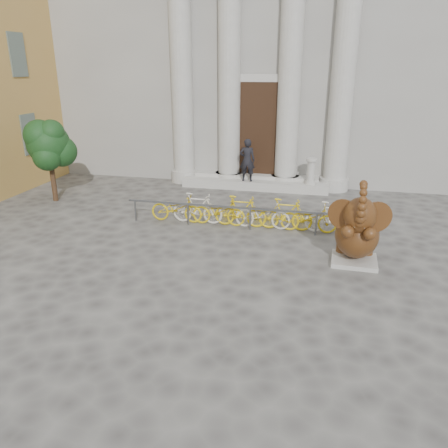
% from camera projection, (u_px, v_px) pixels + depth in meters
% --- Properties ---
extents(ground, '(80.00, 80.00, 0.00)m').
position_uv_depth(ground, '(188.00, 297.00, 9.66)').
color(ground, '#474442').
rests_on(ground, ground).
extents(classical_building, '(22.00, 10.70, 12.00)m').
position_uv_depth(classical_building, '(276.00, 40.00, 21.29)').
color(classical_building, gray).
rests_on(classical_building, ground).
extents(entrance_steps, '(6.00, 1.20, 0.36)m').
position_uv_depth(entrance_steps, '(255.00, 183.00, 18.21)').
color(entrance_steps, '#A8A59E').
rests_on(entrance_steps, ground).
extents(elephant_statue, '(1.53, 1.70, 2.28)m').
position_uv_depth(elephant_statue, '(357.00, 233.00, 11.02)').
color(elephant_statue, '#A8A59E').
rests_on(elephant_statue, ground).
extents(bike_rack, '(8.00, 0.53, 1.00)m').
position_uv_depth(bike_rack, '(251.00, 212.00, 13.65)').
color(bike_rack, slate).
rests_on(bike_rack, ground).
extents(tree, '(1.75, 1.59, 3.03)m').
position_uv_depth(tree, '(49.00, 145.00, 15.78)').
color(tree, '#332114').
rests_on(tree, ground).
extents(pedestrian, '(0.65, 0.45, 1.72)m').
position_uv_depth(pedestrian, '(247.00, 160.00, 17.59)').
color(pedestrian, black).
rests_on(pedestrian, entrance_steps).
extents(balustrade_post, '(0.42, 0.42, 1.04)m').
position_uv_depth(balustrade_post, '(311.00, 172.00, 17.24)').
color(balustrade_post, '#A8A59E').
rests_on(balustrade_post, entrance_steps).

